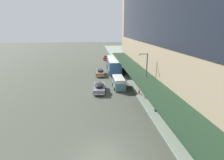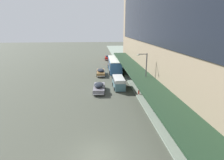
{
  "view_description": "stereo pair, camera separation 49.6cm",
  "coord_description": "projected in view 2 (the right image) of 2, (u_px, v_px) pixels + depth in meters",
  "views": [
    {
      "loc": [
        -0.46,
        -11.82,
        10.17
      ],
      "look_at": [
        2.62,
        17.06,
        1.44
      ],
      "focal_mm": 28.0,
      "sensor_mm": 36.0,
      "label": 1
    },
    {
      "loc": [
        0.03,
        -11.86,
        10.17
      ],
      "look_at": [
        2.62,
        17.06,
        1.44
      ],
      "focal_mm": 28.0,
      "sensor_mm": 36.0,
      "label": 2
    }
  ],
  "objects": [
    {
      "name": "sedan_lead_mid",
      "position": [
        99.0,
        87.0,
        28.69
      ],
      "size": [
        2.1,
        4.71,
        1.57
      ],
      "color": "gray",
      "rests_on": "ground"
    },
    {
      "name": "vw_van",
      "position": [
        119.0,
        82.0,
        30.41
      ],
      "size": [
        1.96,
        4.58,
        1.96
      ],
      "color": "slate",
      "rests_on": "ground"
    },
    {
      "name": "ground",
      "position": [
        99.0,
        158.0,
        14.24
      ],
      "size": [
        240.0,
        240.0,
        0.0
      ],
      "primitive_type": "plane",
      "color": "#4A4E42"
    },
    {
      "name": "transit_bus_kerbside_front",
      "position": [
        114.0,
        64.0,
        41.74
      ],
      "size": [
        2.98,
        10.59,
        3.13
      ],
      "color": "#37679D",
      "rests_on": "ground"
    },
    {
      "name": "sedan_trailing_near",
      "position": [
        108.0,
        57.0,
        57.71
      ],
      "size": [
        1.89,
        4.83,
        1.48
      ],
      "color": "#B01A14",
      "rests_on": "ground"
    },
    {
      "name": "street_lamp",
      "position": [
        145.0,
        73.0,
        24.66
      ],
      "size": [
        1.5,
        0.28,
        6.64
      ],
      "color": "#4C4C51",
      "rests_on": "sidewalk_kerb"
    },
    {
      "name": "sedan_second_near",
      "position": [
        101.0,
        72.0,
        38.83
      ],
      "size": [
        1.94,
        4.95,
        1.44
      ],
      "color": "olive",
      "rests_on": "ground"
    },
    {
      "name": "sedan_oncoming_front",
      "position": [
        111.0,
        62.0,
        50.55
      ],
      "size": [
        1.81,
        4.28,
        1.49
      ],
      "color": "#A42012",
      "rests_on": "ground"
    },
    {
      "name": "pedestrian_at_kerb",
      "position": [
        155.0,
        104.0,
        21.36
      ],
      "size": [
        0.53,
        0.43,
        1.86
      ],
      "color": "black",
      "rests_on": "sidewalk_kerb"
    },
    {
      "name": "fire_hydrant",
      "position": [
        139.0,
        92.0,
        27.39
      ],
      "size": [
        0.2,
        0.4,
        0.7
      ],
      "color": "red",
      "rests_on": "sidewalk_kerb"
    }
  ]
}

